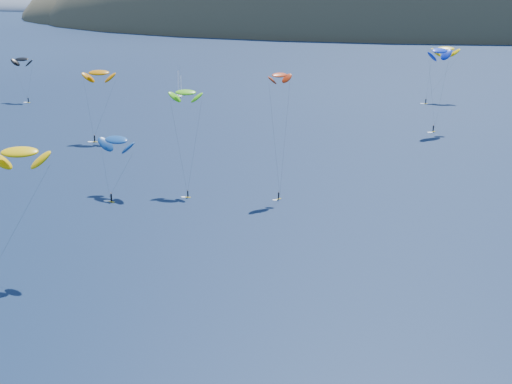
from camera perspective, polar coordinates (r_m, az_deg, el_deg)
name	(u,v)px	position (r m, az deg, el deg)	size (l,w,h in m)	color
island	(415,37)	(609.88, 12.58, 12.02)	(730.00, 300.00, 210.00)	#3D3526
sailboat	(180,94)	(275.41, -6.12, 7.77)	(9.51, 8.17, 11.60)	silver
kitesurfer_1	(99,73)	(212.41, -12.46, 9.29)	(9.72, 9.30, 21.58)	yellow
kitesurfer_2	(20,152)	(122.93, -18.39, 3.03)	(10.17, 11.30, 22.69)	yellow
kitesurfer_3	(186,93)	(162.64, -5.65, 7.92)	(7.40, 11.96, 23.58)	yellow
kitesurfer_4	(440,51)	(224.97, 14.48, 10.88)	(9.92, 11.06, 26.59)	yellow
kitesurfer_9	(280,76)	(157.53, 1.90, 9.29)	(6.19, 11.54, 27.70)	yellow
kitesurfer_10	(116,140)	(161.74, -11.11, 4.11)	(10.39, 12.27, 14.49)	yellow
kitesurfer_11	(446,49)	(275.17, 14.95, 11.02)	(12.09, 12.46, 21.48)	yellow
kitesurfer_12	(22,59)	(279.61, -18.23, 10.05)	(8.88, 8.08, 17.37)	yellow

